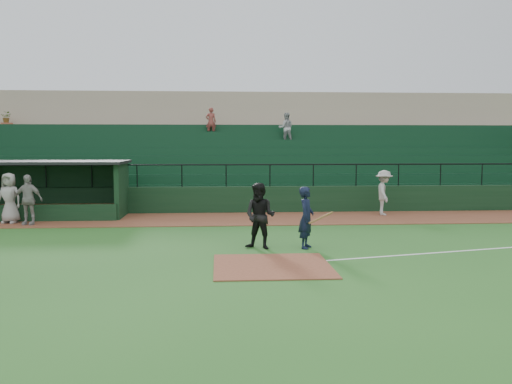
{
  "coord_description": "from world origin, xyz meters",
  "views": [
    {
      "loc": [
        -1.39,
        -14.96,
        3.15
      ],
      "look_at": [
        0.0,
        5.0,
        1.4
      ],
      "focal_mm": 38.9,
      "sensor_mm": 36.0,
      "label": 1
    }
  ],
  "objects": [
    {
      "name": "home_plate_dirt",
      "position": [
        0.0,
        -1.0,
        0.01
      ],
      "size": [
        3.0,
        3.0,
        0.03
      ],
      "primitive_type": "cube",
      "color": "brown",
      "rests_on": "ground"
    },
    {
      "name": "ground",
      "position": [
        0.0,
        0.0,
        0.0
      ],
      "size": [
        90.0,
        90.0,
        0.0
      ],
      "primitive_type": "plane",
      "color": "#23571C",
      "rests_on": "ground"
    },
    {
      "name": "batter_at_plate",
      "position": [
        1.27,
        1.43,
        0.93
      ],
      "size": [
        1.13,
        0.79,
        1.86
      ],
      "color": "black",
      "rests_on": "ground"
    },
    {
      "name": "stadium_structure",
      "position": [
        -0.0,
        16.46,
        2.3
      ],
      "size": [
        38.0,
        13.08,
        6.4
      ],
      "color": "black",
      "rests_on": "ground"
    },
    {
      "name": "warning_track",
      "position": [
        0.0,
        8.0,
        0.01
      ],
      "size": [
        40.0,
        4.0,
        0.03
      ],
      "primitive_type": "cube",
      "color": "brown",
      "rests_on": "ground"
    },
    {
      "name": "umpire",
      "position": [
        -0.12,
        1.42,
        0.99
      ],
      "size": [
        1.19,
        1.09,
        1.98
      ],
      "primitive_type": "imported",
      "rotation": [
        0.0,
        0.0,
        -0.44
      ],
      "color": "black",
      "rests_on": "ground"
    },
    {
      "name": "dugout_player_a",
      "position": [
        -8.69,
        6.8,
        1.0
      ],
      "size": [
        1.19,
        0.61,
        1.94
      ],
      "primitive_type": "imported",
      "rotation": [
        0.0,
        0.0,
        -0.13
      ],
      "color": "gray",
      "rests_on": "warning_track"
    },
    {
      "name": "dugout",
      "position": [
        -9.75,
        9.56,
        1.33
      ],
      "size": [
        8.9,
        3.2,
        2.42
      ],
      "color": "black",
      "rests_on": "ground"
    },
    {
      "name": "dugout_player_b",
      "position": [
        -9.56,
        7.3,
        1.02
      ],
      "size": [
        1.08,
        0.82,
        1.98
      ],
      "primitive_type": "imported",
      "rotation": [
        0.0,
        0.0,
        -0.22
      ],
      "color": "#9A9590",
      "rests_on": "warning_track"
    },
    {
      "name": "runner",
      "position": [
        5.86,
        8.68,
        1.01
      ],
      "size": [
        0.95,
        1.38,
        1.97
      ],
      "primitive_type": "imported",
      "rotation": [
        0.0,
        0.0,
        1.38
      ],
      "color": "#A8A39E",
      "rests_on": "warning_track"
    }
  ]
}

